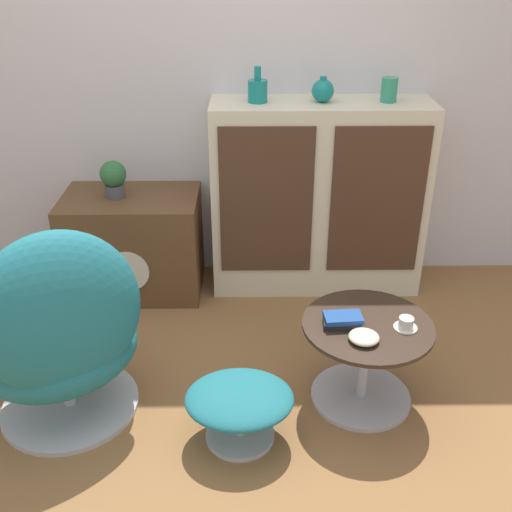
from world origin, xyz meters
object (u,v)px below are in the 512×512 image
Objects in this scene: tv_console at (134,244)px; vase_inner_left at (323,91)px; potted_plant at (113,178)px; teacup at (406,324)px; sideboard at (318,198)px; coffee_table at (365,356)px; egg_chair at (61,335)px; vase_leftmost at (258,90)px; bowl at (364,337)px; vase_inner_right at (389,90)px; ottoman at (239,403)px; book_stack at (343,320)px.

vase_inner_left reaches higher than tv_console.
potted_plant is at bearing 179.49° from tv_console.
potted_plant is at bearing 143.80° from teacup.
potted_plant is 1.73m from teacup.
sideboard reaches higher than coffee_table.
egg_chair reaches higher than coffee_table.
vase_leftmost reaches higher than bowl.
vase_inner_right is (0.68, 0.00, 0.00)m from vase_leftmost.
vase_inner_left is 0.64× the size of potted_plant.
book_stack reaches higher than ottoman.
potted_plant is (-1.12, -0.05, 0.15)m from sideboard.
tv_console is 6.01× the size of bowl.
egg_chair is 1.11m from potted_plant.
teacup is 0.80× the size of bowl.
sideboard is 7.04× the size of book_stack.
bowl is at bearing -44.37° from tv_console.
egg_chair is at bearing 169.37° from ottoman.
tv_console is 7.54× the size of teacup.
bowl is at bearing 12.79° from ottoman.
coffee_table is at bearing -66.40° from vase_leftmost.
tv_console is at bearing 136.78° from book_stack.
vase_inner_left reaches higher than vase_inner_right.
potted_plant reaches higher than coffee_table.
egg_chair is at bearing -142.60° from vase_inner_right.
coffee_table is at bearing 167.48° from teacup.
bowl is at bearing -42.58° from potted_plant.
tv_console is 1.57m from bowl.
ottoman is at bearing -108.60° from sideboard.
book_stack is 1.34× the size of bowl.
tv_console is (-1.04, -0.06, -0.25)m from sideboard.
sideboard is 6.50× the size of vase_leftmost.
teacup is (0.15, -0.03, 0.19)m from coffee_table.
ottoman is 0.59m from coffee_table.
vase_leftmost reaches higher than book_stack.
vase_leftmost is 1.82× the size of teacup.
sideboard is at bearing 44.64° from egg_chair.
ottoman is (0.72, -0.13, -0.24)m from egg_chair.
book_stack is at bearing -175.52° from coffee_table.
vase_leftmost is 0.90m from potted_plant.
tv_console reaches higher than bowl.
egg_chair is 1.76m from vase_inner_left.
vase_inner_left is at bearing 3.02° from potted_plant.
teacup is (1.38, -1.01, -0.27)m from potted_plant.
vase_inner_left reaches higher than ottoman.
book_stack is (-0.33, -1.04, -0.71)m from vase_inner_right.
vase_inner_right is at bearing 2.31° from potted_plant.
sideboard is 1.10m from teacup.
book_stack is at bearing -107.77° from vase_inner_right.
vase_inner_left is at bearing 71.57° from ottoman.
teacup is at bearing -76.12° from sideboard.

